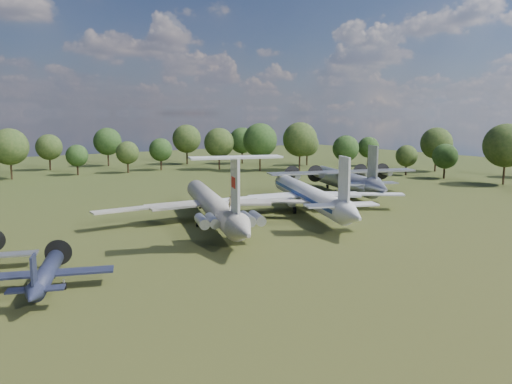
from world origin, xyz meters
TOP-DOWN VIEW (x-y plane):
  - ground at (0.00, 0.00)m, footprint 300.00×300.00m
  - il62_airliner at (2.20, 3.98)m, footprint 49.65×56.27m
  - tu104_jet at (20.32, 2.33)m, footprint 50.09×56.29m
  - an12_transport at (39.23, 12.63)m, footprint 43.10×45.41m
  - small_prop_west at (-25.91, -12.78)m, footprint 17.82×20.36m
  - person_on_il62 at (-2.08, -8.18)m, footprint 0.69×0.47m

SIDE VIEW (x-z plane):
  - ground at x=0.00m, z-range 0.00..0.00m
  - small_prop_west at x=-25.91m, z-range 0.00..2.49m
  - il62_airliner at x=2.20m, z-range 0.00..4.60m
  - tu104_jet at x=20.32m, z-range 0.00..4.64m
  - an12_transport at x=39.23m, z-range 0.00..4.80m
  - person_on_il62 at x=-2.08m, z-range 4.60..6.42m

